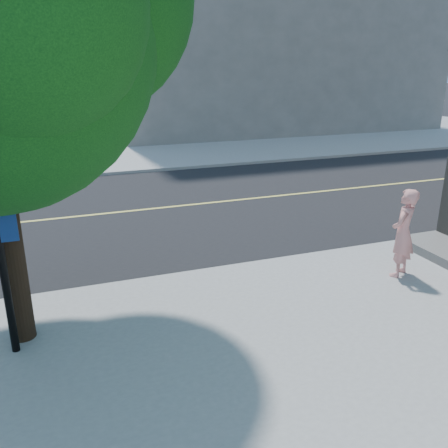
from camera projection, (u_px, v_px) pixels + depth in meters
name	position (u px, v px, depth m)	size (l,w,h in m)	color
sidewalk_ne	(239.00, 122.00, 31.25)	(29.00, 25.00, 0.12)	#949494
filler_ne	(245.00, 4.00, 29.57)	(18.00, 16.00, 14.00)	slate
man_on_phone	(403.00, 233.00, 8.56)	(0.59, 0.39, 1.62)	pink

